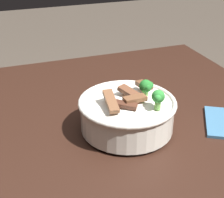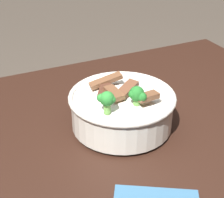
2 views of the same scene
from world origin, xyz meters
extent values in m
cube|color=black|center=(0.00, 0.00, 0.78)|extent=(1.26, 0.88, 0.05)
cube|color=black|center=(-0.55, -0.36, 0.38)|extent=(0.07, 0.07, 0.76)
cylinder|color=silver|center=(-0.08, -0.05, 0.81)|extent=(0.10, 0.10, 0.01)
cylinder|color=silver|center=(-0.08, -0.05, 0.85)|extent=(0.23, 0.23, 0.08)
torus|color=silver|center=(-0.08, -0.05, 0.89)|extent=(0.25, 0.25, 0.01)
ellipsoid|color=white|center=(-0.08, -0.05, 0.88)|extent=(0.19, 0.19, 0.05)
cube|color=brown|center=(-0.06, -0.10, 0.91)|extent=(0.08, 0.03, 0.03)
cube|color=brown|center=(-0.06, -0.04, 0.91)|extent=(0.03, 0.06, 0.01)
cube|color=#4C2B1E|center=(-0.05, -0.07, 0.91)|extent=(0.05, 0.06, 0.01)
cube|color=brown|center=(-0.09, -0.04, 0.91)|extent=(0.07, 0.05, 0.02)
cube|color=brown|center=(-0.11, 0.01, 0.91)|extent=(0.05, 0.03, 0.01)
cylinder|color=#6BA84C|center=(-0.09, 0.00, 0.90)|extent=(0.02, 0.02, 0.02)
sphere|color=#237028|center=(-0.09, 0.00, 0.92)|extent=(0.03, 0.03, 0.03)
sphere|color=#237028|center=(-0.08, 0.00, 0.92)|extent=(0.02, 0.02, 0.02)
sphere|color=#237028|center=(-0.09, 0.01, 0.92)|extent=(0.02, 0.02, 0.02)
cylinder|color=#6BA84C|center=(-0.02, 0.00, 0.91)|extent=(0.01, 0.01, 0.02)
sphere|color=#2D8433|center=(-0.02, 0.00, 0.93)|extent=(0.03, 0.03, 0.03)
sphere|color=#2D8433|center=(-0.01, -0.01, 0.93)|extent=(0.02, 0.02, 0.02)
sphere|color=#2D8433|center=(-0.03, 0.01, 0.93)|extent=(0.02, 0.02, 0.02)
camera|label=1|loc=(0.63, -0.35, 1.30)|focal=56.19mm
camera|label=2|loc=(0.24, 0.58, 1.30)|focal=57.68mm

